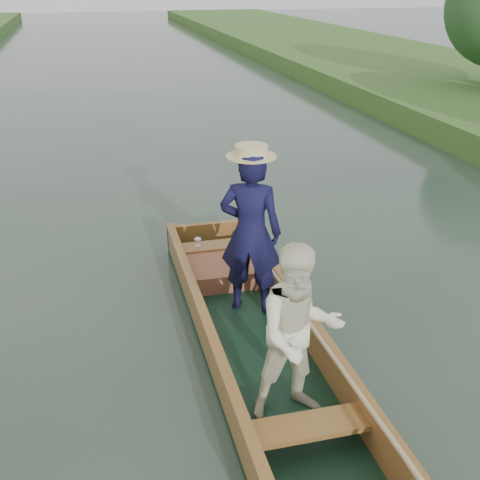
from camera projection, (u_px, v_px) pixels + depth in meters
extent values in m
plane|color=#283D30|center=(254.00, 346.00, 6.25)|extent=(120.00, 120.00, 0.00)
cube|color=black|center=(254.00, 343.00, 6.24)|extent=(1.10, 5.00, 0.08)
cube|color=#9A6130|center=(205.00, 333.00, 6.04)|extent=(0.08, 5.00, 0.32)
cube|color=#9A6130|center=(301.00, 320.00, 6.27)|extent=(0.08, 5.00, 0.32)
cube|color=#9A6130|center=(207.00, 234.00, 8.34)|extent=(1.10, 0.08, 0.32)
cube|color=#9A6130|center=(205.00, 318.00, 5.97)|extent=(0.10, 5.00, 0.04)
cube|color=#9A6130|center=(302.00, 305.00, 6.20)|extent=(0.10, 5.00, 0.04)
cube|color=#9A6130|center=(216.00, 246.00, 7.82)|extent=(0.94, 0.30, 0.05)
cube|color=#9A6130|center=(308.00, 426.00, 4.72)|extent=(0.94, 0.30, 0.05)
imported|color=#111034|center=(251.00, 233.00, 6.44)|extent=(0.80, 0.68, 1.85)
cylinder|color=beige|center=(251.00, 153.00, 6.08)|extent=(0.52, 0.52, 0.12)
imported|color=white|center=(299.00, 334.00, 4.89)|extent=(0.76, 0.60, 1.57)
cube|color=#A14034|center=(218.00, 269.00, 7.47)|extent=(0.85, 0.90, 0.22)
sphere|color=tan|center=(240.00, 255.00, 7.35)|extent=(0.18, 0.18, 0.18)
sphere|color=tan|center=(240.00, 245.00, 7.29)|extent=(0.13, 0.13, 0.13)
sphere|color=tan|center=(236.00, 241.00, 7.25)|extent=(0.05, 0.05, 0.05)
sphere|color=tan|center=(244.00, 240.00, 7.27)|extent=(0.05, 0.05, 0.05)
sphere|color=tan|center=(241.00, 248.00, 7.24)|extent=(0.05, 0.05, 0.05)
sphere|color=tan|center=(234.00, 254.00, 7.30)|extent=(0.06, 0.06, 0.06)
sphere|color=tan|center=(246.00, 253.00, 7.34)|extent=(0.06, 0.06, 0.06)
sphere|color=tan|center=(237.00, 262.00, 7.35)|extent=(0.07, 0.07, 0.07)
sphere|color=tan|center=(244.00, 261.00, 7.37)|extent=(0.07, 0.07, 0.07)
cylinder|color=silver|center=(198.00, 246.00, 7.75)|extent=(0.07, 0.07, 0.01)
cylinder|color=silver|center=(198.00, 243.00, 7.74)|extent=(0.01, 0.01, 0.08)
ellipsoid|color=silver|center=(198.00, 239.00, 7.71)|extent=(0.09, 0.09, 0.05)
cylinder|color=tan|center=(303.00, 315.00, 5.94)|extent=(0.04, 4.52, 0.20)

